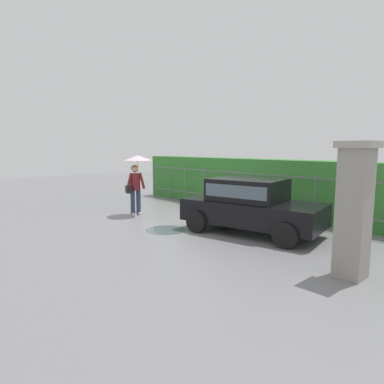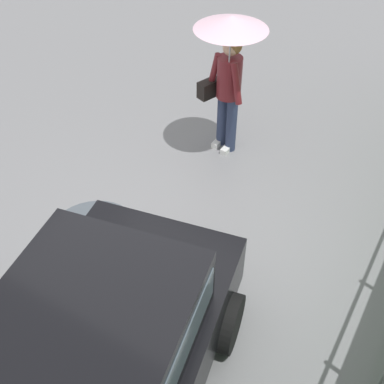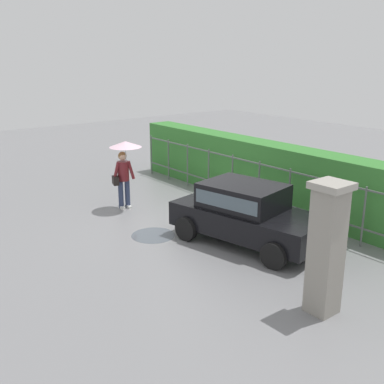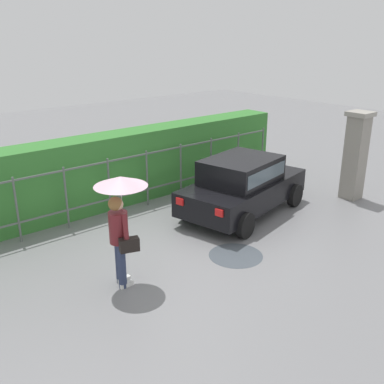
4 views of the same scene
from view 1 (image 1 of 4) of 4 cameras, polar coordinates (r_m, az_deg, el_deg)
ground_plane at (r=10.08m, az=-0.17°, el=-5.58°), size 40.00×40.00×0.00m
car at (r=9.11m, az=10.01°, el=-1.97°), size 3.96×2.44×1.48m
pedestrian at (r=11.44m, az=-9.58°, el=3.36°), size 0.94×0.94×2.05m
gate_pillar at (r=6.46m, az=26.10°, el=-2.64°), size 0.60×0.60×2.42m
fence_section at (r=11.95m, az=8.09°, el=0.44°), size 10.33×0.05×1.50m
hedge_row at (r=12.50m, az=10.22°, el=1.29°), size 11.28×0.90×1.90m
puddle_near at (r=9.44m, az=-4.56°, el=-6.52°), size 1.13×1.13×0.00m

